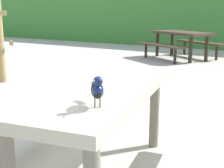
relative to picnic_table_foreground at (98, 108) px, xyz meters
The scene contains 3 objects.
picnic_table_foreground is the anchor object (origin of this frame).
bird_grackle 0.64m from the picnic_table_foreground, 55.33° to the right, with size 0.21×0.23×0.18m.
picnic_table_mid_left 6.56m from the picnic_table_foreground, 104.83° to the left, with size 2.32×2.31×0.74m.
Camera 1 is at (1.37, -1.52, 1.24)m, focal length 49.45 mm.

